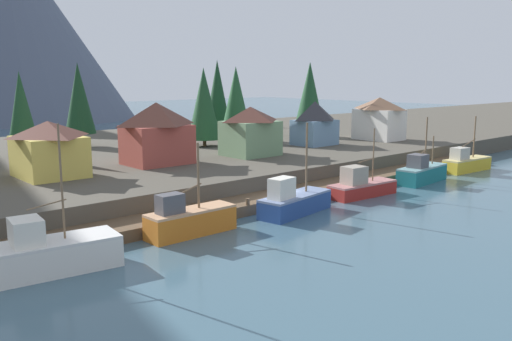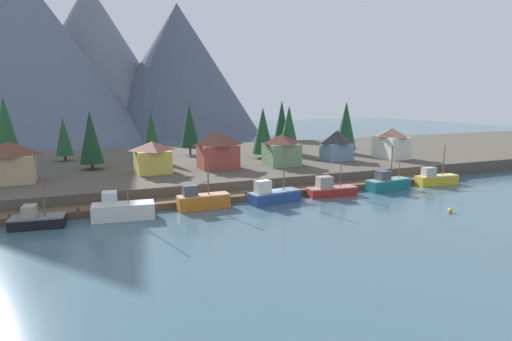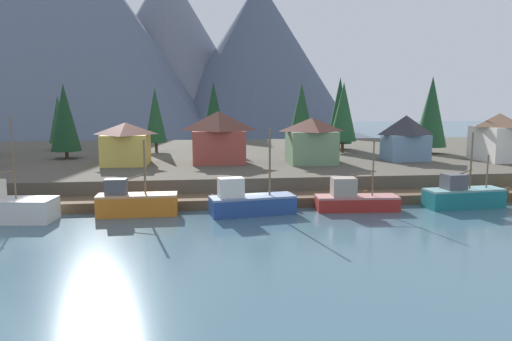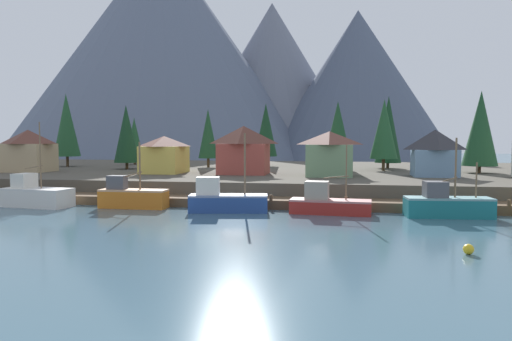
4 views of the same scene
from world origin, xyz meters
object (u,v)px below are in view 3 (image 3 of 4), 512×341
fishing_boat_orange (135,203)px  fishing_boat_teal (462,196)px  house_white (498,137)px  conifer_centre (431,112)px  house_yellow (126,143)px  conifer_mid_left (65,118)px  house_blue (406,137)px  conifer_back_right (301,116)px  fishing_boat_red (354,199)px  conifer_near_right (214,110)px  conifer_far_right (343,112)px  conifer_far_left (59,119)px  house_red (218,137)px  house_green (312,140)px  conifer_back_left (340,110)px  conifer_near_left (155,115)px  fishing_boat_blue (250,202)px  fishing_boat_white (8,208)px

fishing_boat_orange → fishing_boat_teal: fishing_boat_teal is taller
house_white → conifer_centre: 12.35m
house_yellow → conifer_mid_left: (-9.87, 7.87, 3.22)m
house_blue → conifer_back_right: size_ratio=0.57×
fishing_boat_red → conifer_near_right: size_ratio=0.69×
conifer_far_right → fishing_boat_teal: bearing=-84.1°
fishing_boat_teal → conifer_near_right: (-24.21, 40.68, 8.21)m
conifer_back_right → conifer_far_left: conifer_back_right is taller
fishing_boat_red → house_red: 23.81m
house_green → conifer_centre: size_ratio=0.52×
conifer_back_left → house_yellow: bearing=-153.3°
conifer_near_left → conifer_far_right: bearing=-7.9°
house_red → conifer_back_right: (13.64, 9.49, 2.54)m
fishing_boat_blue → conifer_mid_left: bearing=121.7°
fishing_boat_blue → house_blue: house_blue is taller
conifer_centre → fishing_boat_white: bearing=-152.5°
fishing_boat_white → conifer_near_left: 37.72m
house_green → conifer_near_left: (-22.35, 17.47, 2.98)m
conifer_mid_left → house_white: bearing=-9.5°
fishing_boat_orange → conifer_back_right: (22.43, 28.58, 7.43)m
fishing_boat_red → conifer_mid_left: size_ratio=0.75×
conifer_back_right → conifer_mid_left: bearing=-177.7°
conifer_near_left → conifer_mid_left: bearing=-149.0°
conifer_back_right → conifer_centre: bearing=-2.2°
fishing_boat_white → conifer_far_left: 42.81m
fishing_boat_blue → house_green: house_green is taller
fishing_boat_red → conifer_far_left: size_ratio=0.87×
house_green → house_white: 27.11m
fishing_boat_teal → conifer_mid_left: 54.60m
fishing_boat_white → conifer_back_right: 45.39m
fishing_boat_orange → conifer_centre: (43.86, 27.77, 8.07)m
fishing_boat_teal → house_green: bearing=118.3°
fishing_boat_blue → conifer_back_right: size_ratio=0.75×
house_white → conifer_far_right: (-18.59, 13.54, 3.33)m
fishing_boat_blue → conifer_centre: bearing=31.6°
fishing_boat_red → house_blue: 24.49m
fishing_boat_red → house_white: 32.30m
conifer_far_left → fishing_boat_blue: bearing=-55.0°
conifer_near_left → conifer_back_left: size_ratio=0.84×
conifer_near_left → house_green: bearing=-38.0°
fishing_boat_blue → house_white: 41.76m
fishing_boat_orange → house_blue: size_ratio=1.17×
fishing_boat_white → fishing_boat_orange: (11.25, 0.93, -0.04)m
fishing_boat_red → conifer_back_right: size_ratio=0.74×
conifer_near_left → fishing_boat_blue: bearing=-71.4°
fishing_boat_orange → house_green: bearing=38.4°
fishing_boat_teal → conifer_centre: (10.80, 28.27, 8.08)m
fishing_boat_blue → house_yellow: fishing_boat_blue is taller
house_blue → house_white: (12.81, -2.27, 0.15)m
fishing_boat_white → conifer_near_left: size_ratio=0.89×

